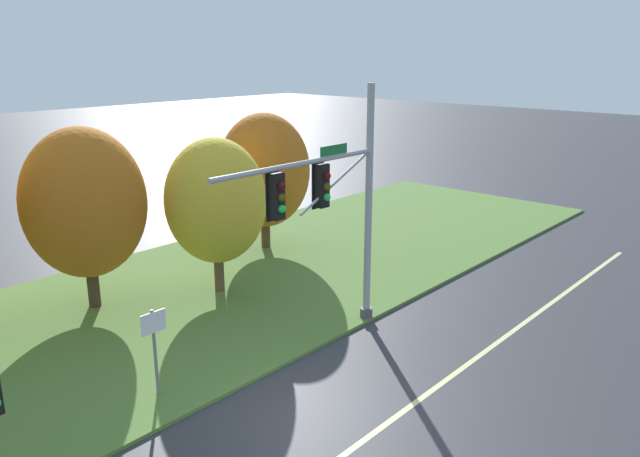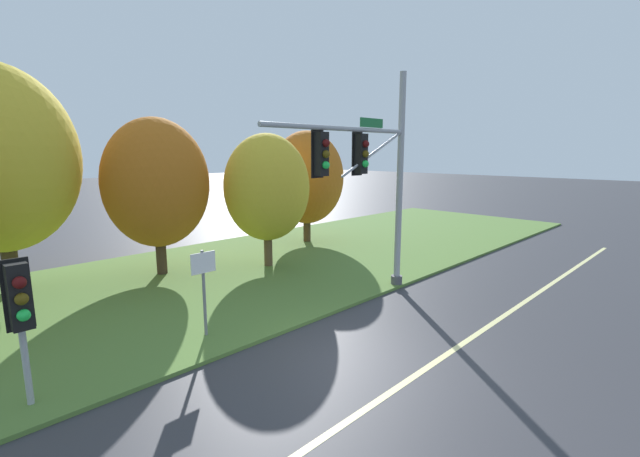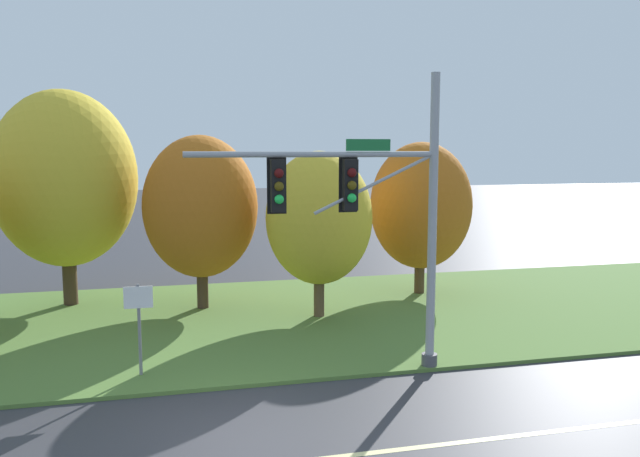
# 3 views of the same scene
# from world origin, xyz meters

# --- Properties ---
(ground_plane) EXTENTS (160.00, 160.00, 0.00)m
(ground_plane) POSITION_xyz_m (0.00, 0.00, 0.00)
(ground_plane) COLOR #333338
(lane_stripe) EXTENTS (36.00, 0.16, 0.01)m
(lane_stripe) POSITION_xyz_m (0.00, -1.20, 0.00)
(lane_stripe) COLOR beige
(lane_stripe) RESTS_ON ground
(grass_verge) EXTENTS (48.00, 11.50, 0.10)m
(grass_verge) POSITION_xyz_m (0.00, 8.25, 0.05)
(grass_verge) COLOR #517533
(grass_verge) RESTS_ON ground
(traffic_signal_mast) EXTENTS (6.25, 0.49, 7.36)m
(traffic_signal_mast) POSITION_xyz_m (3.67, 2.73, 4.24)
(traffic_signal_mast) COLOR #9EA0A5
(traffic_signal_mast) RESTS_ON grass_verge
(route_sign_post) EXTENTS (0.69, 0.08, 2.27)m
(route_sign_post) POSITION_xyz_m (-1.89, 3.73, 1.59)
(route_sign_post) COLOR slate
(route_sign_post) RESTS_ON grass_verge
(tree_behind_signpost) EXTENTS (3.91, 3.91, 6.00)m
(tree_behind_signpost) POSITION_xyz_m (-0.07, 10.07, 3.64)
(tree_behind_signpost) COLOR #423021
(tree_behind_signpost) RESTS_ON grass_verge
(tree_mid_verge) EXTENTS (3.49, 3.49, 5.46)m
(tree_mid_verge) POSITION_xyz_m (3.64, 8.06, 3.37)
(tree_mid_verge) COLOR brown
(tree_mid_verge) RESTS_ON grass_verge
(tree_tall_centre) EXTENTS (3.85, 3.85, 5.80)m
(tree_tall_centre) POSITION_xyz_m (8.19, 10.48, 3.48)
(tree_tall_centre) COLOR #4C3823
(tree_tall_centre) RESTS_ON grass_verge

